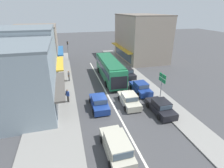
{
  "coord_description": "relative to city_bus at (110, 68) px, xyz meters",
  "views": [
    {
      "loc": [
        -4.86,
        -17.56,
        10.6
      ],
      "look_at": [
        0.79,
        3.32,
        1.2
      ],
      "focal_mm": 28.0,
      "sensor_mm": 36.0,
      "label": 1
    }
  ],
  "objects": [
    {
      "name": "ground_plane",
      "position": [
        -1.7,
        -8.04,
        -1.88
      ],
      "size": [
        140.0,
        140.0,
        0.0
      ],
      "primitive_type": "plane",
      "color": "#3F3F42"
    },
    {
      "name": "lane_centre_line",
      "position": [
        -1.7,
        -4.04,
        -1.88
      ],
      "size": [
        0.2,
        28.0,
        0.01
      ],
      "primitive_type": "cube",
      "color": "silver",
      "rests_on": "ground"
    },
    {
      "name": "sidewalk_left",
      "position": [
        -8.5,
        -2.04,
        -1.81
      ],
      "size": [
        5.2,
        44.0,
        0.14
      ],
      "primitive_type": "cube",
      "color": "gray",
      "rests_on": "ground"
    },
    {
      "name": "kerb_right",
      "position": [
        4.5,
        -2.04,
        -1.82
      ],
      "size": [
        2.8,
        44.0,
        0.12
      ],
      "primitive_type": "cube",
      "color": "gray",
      "rests_on": "ground"
    },
    {
      "name": "shopfront_corner_near",
      "position": [
        -11.88,
        -6.81,
        1.86
      ],
      "size": [
        8.87,
        8.84,
        7.5
      ],
      "color": "#84939E",
      "rests_on": "ground"
    },
    {
      "name": "shopfront_mid_block",
      "position": [
        -11.88,
        2.01,
        2.21
      ],
      "size": [
        8.79,
        8.31,
        8.2
      ],
      "color": "#84939E",
      "rests_on": "ground"
    },
    {
      "name": "shopfront_far_end",
      "position": [
        -11.88,
        11.3,
        1.95
      ],
      "size": [
        9.01,
        9.49,
        7.68
      ],
      "color": "gray",
      "rests_on": "ground"
    },
    {
      "name": "building_right_far",
      "position": [
        9.78,
        10.61,
        2.85
      ],
      "size": [
        9.2,
        12.93,
        9.47
      ],
      "color": "gray",
      "rests_on": "ground"
    },
    {
      "name": "city_bus",
      "position": [
        0.0,
        0.0,
        0.0
      ],
      "size": [
        2.92,
        10.91,
        3.23
      ],
      "color": "#237A4C",
      "rests_on": "ground"
    },
    {
      "name": "sedan_queue_gap_filler",
      "position": [
        -3.42,
        -8.31,
        -1.22
      ],
      "size": [
        1.94,
        4.22,
        1.47
      ],
      "color": "navy",
      "rests_on": "ground"
    },
    {
      "name": "wagon_adjacent_lane_lead",
      "position": [
        -3.45,
        -15.51,
        -1.14
      ],
      "size": [
        1.98,
        4.52,
        1.58
      ],
      "color": "#B7B29E",
      "rests_on": "ground"
    },
    {
      "name": "sedan_behind_bus_near",
      "position": [
        0.14,
        -8.57,
        -1.22
      ],
      "size": [
        1.98,
        4.24,
        1.47
      ],
      "color": "#B7B29E",
      "rests_on": "ground"
    },
    {
      "name": "parked_sedan_kerb_front",
      "position": [
        2.88,
        -11.07,
        -1.22
      ],
      "size": [
        1.92,
        4.21,
        1.47
      ],
      "color": "black",
      "rests_on": "ground"
    },
    {
      "name": "parked_sedan_kerb_second",
      "position": [
        2.83,
        -5.78,
        -1.22
      ],
      "size": [
        1.96,
        4.23,
        1.47
      ],
      "color": "navy",
      "rests_on": "ground"
    },
    {
      "name": "parked_sedan_kerb_third",
      "position": [
        3.04,
        0.25,
        -1.22
      ],
      "size": [
        1.98,
        4.24,
        1.47
      ],
      "color": "black",
      "rests_on": "ground"
    },
    {
      "name": "traffic_light_downstreet",
      "position": [
        -5.94,
        13.01,
        0.97
      ],
      "size": [
        0.33,
        0.24,
        4.2
      ],
      "color": "gray",
      "rests_on": "ground"
    },
    {
      "name": "directional_road_sign",
      "position": [
        4.24,
        -8.6,
        0.82
      ],
      "size": [
        0.1,
        1.4,
        3.6
      ],
      "color": "gray",
      "rests_on": "ground"
    },
    {
      "name": "pedestrian_with_handbag_near",
      "position": [
        -6.41,
        0.64,
        -0.81
      ],
      "size": [
        0.31,
        0.66,
        1.63
      ],
      "color": "#333338",
      "rests_on": "sidewalk_left"
    },
    {
      "name": "pedestrian_browsing_midblock",
      "position": [
        -6.83,
        -6.21,
        -0.81
      ],
      "size": [
        0.56,
        0.55,
        1.63
      ],
      "color": "#4C4742",
      "rests_on": "sidewalk_left"
    }
  ]
}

